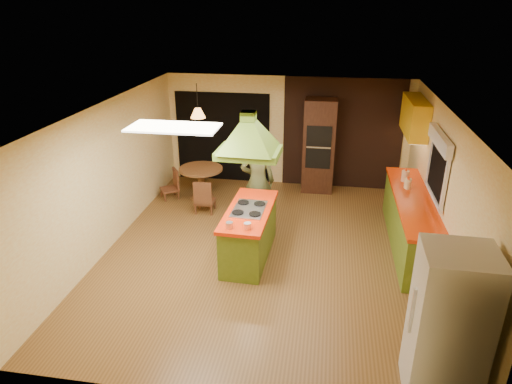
% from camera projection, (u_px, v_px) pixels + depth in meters
% --- Properties ---
extents(ground, '(6.50, 6.50, 0.00)m').
position_uv_depth(ground, '(266.00, 251.00, 7.95)').
color(ground, brown).
rests_on(ground, ground).
extents(room_walls, '(5.50, 6.50, 6.50)m').
position_uv_depth(room_walls, '(267.00, 185.00, 7.46)').
color(room_walls, '#FFEFB6').
rests_on(room_walls, ground).
extents(ceiling_plane, '(6.50, 6.50, 0.00)m').
position_uv_depth(ceiling_plane, '(268.00, 109.00, 6.97)').
color(ceiling_plane, silver).
rests_on(ceiling_plane, room_walls).
extents(brick_panel, '(2.64, 0.03, 2.50)m').
position_uv_depth(brick_panel, '(342.00, 134.00, 10.21)').
color(brick_panel, '#381E14').
rests_on(brick_panel, ground).
extents(nook_opening, '(2.20, 0.03, 2.10)m').
position_uv_depth(nook_opening, '(223.00, 137.00, 10.69)').
color(nook_opening, black).
rests_on(nook_opening, ground).
extents(right_counter, '(0.62, 3.05, 0.92)m').
position_uv_depth(right_counter, '(410.00, 222.00, 7.96)').
color(right_counter, olive).
rests_on(right_counter, ground).
extents(upper_cabinets, '(0.34, 1.40, 0.70)m').
position_uv_depth(upper_cabinets, '(415.00, 117.00, 8.81)').
color(upper_cabinets, yellow).
rests_on(upper_cabinets, room_walls).
extents(window_right, '(0.12, 1.35, 1.06)m').
position_uv_depth(window_right, '(439.00, 155.00, 7.22)').
color(window_right, black).
rests_on(window_right, room_walls).
extents(fluor_panel, '(1.20, 0.60, 0.03)m').
position_uv_depth(fluor_panel, '(174.00, 127.00, 6.05)').
color(fluor_panel, white).
rests_on(fluor_panel, ceiling_plane).
extents(kitchen_island, '(0.76, 1.77, 0.89)m').
position_uv_depth(kitchen_island, '(249.00, 233.00, 7.64)').
color(kitchen_island, '#5F791E').
rests_on(kitchen_island, ground).
extents(range_hood, '(1.00, 0.74, 0.79)m').
position_uv_depth(range_hood, '(248.00, 127.00, 6.93)').
color(range_hood, '#5B7D1F').
rests_on(range_hood, ceiling_plane).
extents(man, '(0.70, 0.52, 1.76)m').
position_uv_depth(man, '(258.00, 181.00, 8.58)').
color(man, '#484E29').
rests_on(man, ground).
extents(refrigerator, '(0.75, 0.71, 1.79)m').
position_uv_depth(refrigerator, '(448.00, 326.00, 4.79)').
color(refrigerator, silver).
rests_on(refrigerator, ground).
extents(wall_oven, '(0.70, 0.61, 2.09)m').
position_uv_depth(wall_oven, '(319.00, 146.00, 10.11)').
color(wall_oven, '#432315').
rests_on(wall_oven, ground).
extents(dining_table, '(0.94, 0.94, 0.71)m').
position_uv_depth(dining_table, '(201.00, 177.00, 9.86)').
color(dining_table, brown).
rests_on(dining_table, ground).
extents(chair_left, '(0.49, 0.49, 0.65)m').
position_uv_depth(chair_left, '(169.00, 184.00, 9.94)').
color(chair_left, brown).
rests_on(chair_left, ground).
extents(chair_near, '(0.40, 0.40, 0.71)m').
position_uv_depth(chair_near, '(205.00, 196.00, 9.29)').
color(chair_near, brown).
rests_on(chair_near, ground).
extents(pendant_lamp, '(0.36, 0.36, 0.20)m').
position_uv_depth(pendant_lamp, '(198.00, 113.00, 9.31)').
color(pendant_lamp, '#FF9E3F').
rests_on(pendant_lamp, ceiling_plane).
extents(canister_large, '(0.17, 0.17, 0.20)m').
position_uv_depth(canister_large, '(405.00, 176.00, 8.46)').
color(canister_large, '#F5E4C5').
rests_on(canister_large, right_counter).
extents(canister_medium, '(0.16, 0.16, 0.18)m').
position_uv_depth(canister_medium, '(408.00, 183.00, 8.16)').
color(canister_medium, '#FFF5CD').
rests_on(canister_medium, right_counter).
extents(canister_small, '(0.15, 0.15, 0.15)m').
position_uv_depth(canister_small, '(408.00, 185.00, 8.13)').
color(canister_small, '#FEF7CC').
rests_on(canister_small, right_counter).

